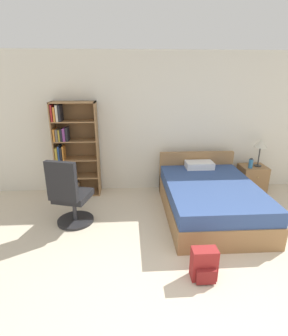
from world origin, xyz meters
TOP-DOWN VIEW (x-y plane):
  - ground_plane at (0.00, 0.00)m, footprint 14.00×14.00m
  - wall_back at (0.00, 3.23)m, footprint 9.00×0.06m
  - bookshelf at (-1.79, 3.01)m, footprint 0.79×0.34m
  - bed at (0.57, 2.08)m, footprint 1.41×2.01m
  - office_chair at (-1.61, 1.84)m, footprint 0.60×0.67m
  - nightstand at (1.69, 2.93)m, footprint 0.48×0.45m
  - table_lamp at (1.76, 2.93)m, footprint 0.24×0.24m
  - water_bottle at (1.57, 2.83)m, footprint 0.08×0.08m
  - backpack_red at (0.08, 0.61)m, footprint 0.28×0.22m

SIDE VIEW (x-z plane):
  - ground_plane at x=0.00m, z-range 0.00..0.00m
  - backpack_red at x=0.08m, z-range -0.01..0.37m
  - nightstand at x=1.69m, z-range 0.00..0.51m
  - bed at x=0.57m, z-range -0.12..0.69m
  - office_chair at x=-1.61m, z-range -0.07..1.01m
  - water_bottle at x=1.57m, z-range 0.51..0.70m
  - bookshelf at x=-1.79m, z-range -0.05..1.69m
  - table_lamp at x=1.76m, z-range 0.68..1.21m
  - wall_back at x=0.00m, z-range 0.00..2.60m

